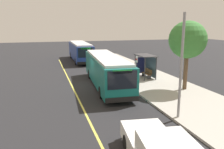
# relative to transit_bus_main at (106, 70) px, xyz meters

# --- Properties ---
(ground_plane) EXTENTS (120.00, 120.00, 0.00)m
(ground_plane) POSITION_rel_transit_bus_main_xyz_m (-0.78, -1.01, -1.62)
(ground_plane) COLOR #232326
(sidewalk_curb) EXTENTS (44.00, 6.40, 0.15)m
(sidewalk_curb) POSITION_rel_transit_bus_main_xyz_m (-0.78, 4.99, -1.54)
(sidewalk_curb) COLOR #A8A399
(sidewalk_curb) RESTS_ON ground_plane
(lane_stripe_center) EXTENTS (36.00, 0.14, 0.01)m
(lane_stripe_center) POSITION_rel_transit_bus_main_xyz_m (-0.78, -3.21, -1.61)
(lane_stripe_center) COLOR #E0D64C
(lane_stripe_center) RESTS_ON ground_plane
(transit_bus_main) EXTENTS (12.03, 3.37, 2.95)m
(transit_bus_main) POSITION_rel_transit_bus_main_xyz_m (0.00, 0.00, 0.00)
(transit_bus_main) COLOR #146B66
(transit_bus_main) RESTS_ON ground_plane
(transit_bus_second) EXTENTS (11.58, 2.79, 2.95)m
(transit_bus_second) POSITION_rel_transit_bus_main_xyz_m (-16.56, 0.11, -0.00)
(transit_bus_second) COLOR navy
(transit_bus_second) RESTS_ON ground_plane
(bus_shelter) EXTENTS (2.90, 1.60, 2.48)m
(bus_shelter) POSITION_rel_transit_bus_main_xyz_m (-1.86, 4.99, 0.30)
(bus_shelter) COLOR #333338
(bus_shelter) RESTS_ON sidewalk_curb
(waiting_bench) EXTENTS (1.60, 0.48, 0.95)m
(waiting_bench) POSITION_rel_transit_bus_main_xyz_m (-1.62, 5.04, -0.98)
(waiting_bench) COLOR brown
(waiting_bench) RESTS_ON sidewalk_curb
(route_sign_post) EXTENTS (0.44, 0.08, 2.80)m
(route_sign_post) POSITION_rel_transit_bus_main_xyz_m (1.08, 2.66, 0.34)
(route_sign_post) COLOR #333338
(route_sign_post) RESTS_ON sidewalk_curb
(street_tree_near_shelter) EXTENTS (3.25, 3.25, 6.03)m
(street_tree_near_shelter) POSITION_rel_transit_bus_main_xyz_m (3.54, 6.33, 2.91)
(street_tree_near_shelter) COLOR brown
(street_tree_near_shelter) RESTS_ON sidewalk_curb
(utility_pole) EXTENTS (0.16, 0.16, 6.40)m
(utility_pole) POSITION_rel_transit_bus_main_xyz_m (9.04, 2.23, 1.73)
(utility_pole) COLOR gray
(utility_pole) RESTS_ON sidewalk_curb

